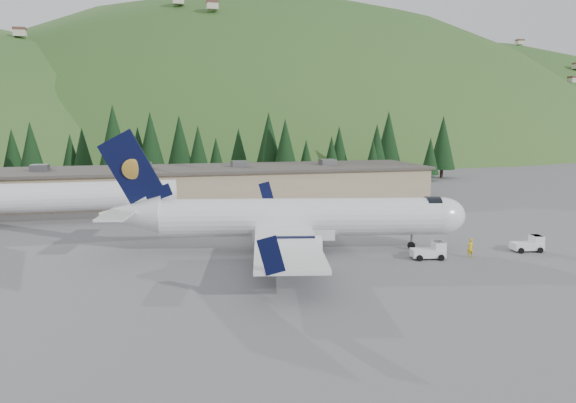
% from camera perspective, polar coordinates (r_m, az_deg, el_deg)
% --- Properties ---
extents(ground, '(600.00, 600.00, 0.00)m').
position_cam_1_polar(ground, '(55.28, 1.54, -4.98)').
color(ground, '#5C5C61').
extents(airliner, '(35.64, 33.66, 11.88)m').
position_cam_1_polar(airliner, '(54.57, 0.46, -1.76)').
color(airliner, white).
rests_on(airliner, ground).
extents(second_airliner, '(27.50, 11.00, 10.05)m').
position_cam_1_polar(second_airliner, '(75.05, -21.99, 0.53)').
color(second_airliner, white).
rests_on(second_airliner, ground).
extents(baggage_tug_a, '(3.22, 2.23, 1.61)m').
position_cam_1_polar(baggage_tug_a, '(53.54, 14.31, -4.90)').
color(baggage_tug_a, white).
rests_on(baggage_tug_a, ground).
extents(baggage_tug_b, '(3.09, 2.10, 1.55)m').
position_cam_1_polar(baggage_tug_b, '(59.62, 23.33, -4.01)').
color(baggage_tug_b, white).
rests_on(baggage_tug_b, ground).
extents(terminal_building, '(71.00, 17.00, 6.10)m').
position_cam_1_polar(terminal_building, '(90.84, -8.07, 1.87)').
color(terminal_building, '#9B8A67').
rests_on(terminal_building, ground).
extents(ramp_worker, '(0.66, 0.44, 1.79)m').
position_cam_1_polar(ramp_worker, '(55.07, 18.02, -4.49)').
color(ramp_worker, gold).
rests_on(ramp_worker, ground).
extents(tree_line, '(112.88, 18.31, 14.22)m').
position_cam_1_polar(tree_line, '(111.88, -9.79, 5.40)').
color(tree_line, black).
rests_on(tree_line, ground).
extents(hills, '(614.00, 330.00, 300.00)m').
position_cam_1_polar(hills, '(284.44, 0.42, -11.27)').
color(hills, '#1E4C1D').
rests_on(hills, ground).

